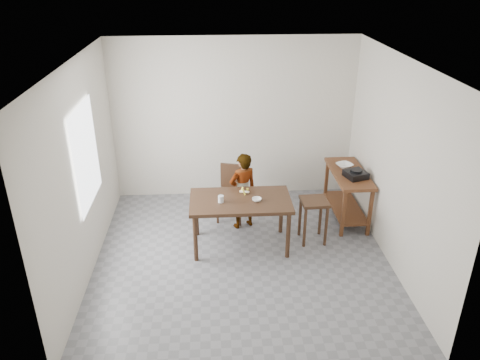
{
  "coord_description": "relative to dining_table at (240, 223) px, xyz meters",
  "views": [
    {
      "loc": [
        -0.37,
        -5.4,
        3.76
      ],
      "look_at": [
        0.0,
        0.4,
        1.0
      ],
      "focal_mm": 35.0,
      "sensor_mm": 36.0,
      "label": 1
    }
  ],
  "objects": [
    {
      "name": "banana",
      "position": [
        0.07,
        0.18,
        0.4
      ],
      "size": [
        0.19,
        0.16,
        0.06
      ],
      "primitive_type": null,
      "rotation": [
        0.0,
        0.0,
        -0.4
      ],
      "color": "gold",
      "rests_on": "dining_table"
    },
    {
      "name": "prep_counter",
      "position": [
        1.72,
        0.7,
        0.03
      ],
      "size": [
        0.5,
        1.2,
        0.8
      ],
      "primitive_type": null,
      "color": "#562F19",
      "rests_on": "floor"
    },
    {
      "name": "floor",
      "position": [
        0.0,
        -0.3,
        -0.4
      ],
      "size": [
        4.0,
        4.0,
        0.04
      ],
      "primitive_type": "cube",
      "color": "slate",
      "rests_on": "ground"
    },
    {
      "name": "wall_back",
      "position": [
        0.0,
        1.72,
        0.98
      ],
      "size": [
        4.0,
        0.04,
        2.7
      ],
      "primitive_type": "cube",
      "color": "beige",
      "rests_on": "ground"
    },
    {
      "name": "serving_bowl",
      "position": [
        1.69,
        0.88,
        0.46
      ],
      "size": [
        0.32,
        0.32,
        0.06
      ],
      "primitive_type": "imported",
      "rotation": [
        0.0,
        0.0,
        0.42
      ],
      "color": "white",
      "rests_on": "prep_counter"
    },
    {
      "name": "gas_burner",
      "position": [
        1.76,
        0.5,
        0.47
      ],
      "size": [
        0.37,
        0.37,
        0.1
      ],
      "primitive_type": "cube",
      "rotation": [
        0.0,
        0.0,
        0.31
      ],
      "color": "black",
      "rests_on": "prep_counter"
    },
    {
      "name": "wall_left",
      "position": [
        -2.02,
        -0.3,
        0.98
      ],
      "size": [
        0.04,
        4.0,
        2.7
      ],
      "primitive_type": "cube",
      "color": "beige",
      "rests_on": "ground"
    },
    {
      "name": "dining_chair",
      "position": [
        -0.09,
        0.78,
        0.06
      ],
      "size": [
        0.51,
        0.51,
        0.87
      ],
      "primitive_type": null,
      "rotation": [
        0.0,
        0.0,
        -0.27
      ],
      "color": "#382215",
      "rests_on": "floor"
    },
    {
      "name": "stool",
      "position": [
        1.06,
        0.08,
        -0.04
      ],
      "size": [
        0.39,
        0.39,
        0.66
      ],
      "primitive_type": null,
      "rotation": [
        0.0,
        0.0,
        0.04
      ],
      "color": "#382215",
      "rests_on": "floor"
    },
    {
      "name": "small_bowl",
      "position": [
        0.22,
        -0.06,
        0.4
      ],
      "size": [
        0.15,
        0.15,
        0.04
      ],
      "primitive_type": "imported",
      "rotation": [
        0.0,
        0.0,
        0.12
      ],
      "color": "white",
      "rests_on": "dining_table"
    },
    {
      "name": "child",
      "position": [
        0.07,
        0.55,
        0.23
      ],
      "size": [
        0.52,
        0.45,
        1.21
      ],
      "primitive_type": "imported",
      "rotation": [
        0.0,
        0.0,
        3.57
      ],
      "color": "white",
      "rests_on": "floor"
    },
    {
      "name": "ceiling",
      "position": [
        0.0,
        -0.3,
        2.35
      ],
      "size": [
        4.0,
        4.0,
        0.04
      ],
      "primitive_type": "cube",
      "color": "white",
      "rests_on": "wall_back"
    },
    {
      "name": "dining_table",
      "position": [
        0.0,
        0.0,
        0.0
      ],
      "size": [
        1.4,
        0.8,
        0.75
      ],
      "primitive_type": null,
      "color": "#382215",
      "rests_on": "floor"
    },
    {
      "name": "wall_right",
      "position": [
        2.02,
        -0.3,
        0.98
      ],
      "size": [
        0.04,
        4.0,
        2.7
      ],
      "primitive_type": "cube",
      "color": "beige",
      "rests_on": "ground"
    },
    {
      "name": "wall_front",
      "position": [
        0.0,
        -2.32,
        0.98
      ],
      "size": [
        4.0,
        0.04,
        2.7
      ],
      "primitive_type": "cube",
      "color": "beige",
      "rests_on": "ground"
    },
    {
      "name": "window_pane",
      "position": [
        -1.97,
        -0.1,
        1.12
      ],
      "size": [
        0.02,
        1.1,
        1.3
      ],
      "primitive_type": "cube",
      "color": "white",
      "rests_on": "wall_left"
    },
    {
      "name": "glass_tumbler",
      "position": [
        -0.27,
        -0.06,
        0.42
      ],
      "size": [
        0.1,
        0.1,
        0.1
      ],
      "primitive_type": "cylinder",
      "rotation": [
        0.0,
        0.0,
        0.36
      ],
      "color": "silver",
      "rests_on": "dining_table"
    }
  ]
}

